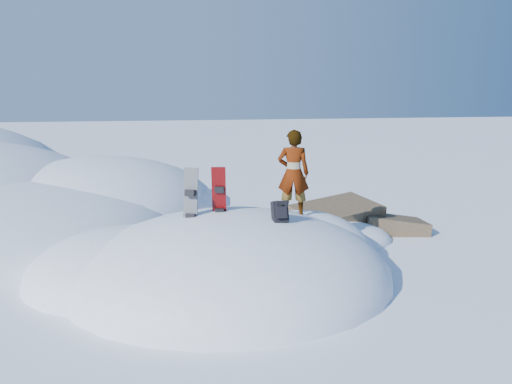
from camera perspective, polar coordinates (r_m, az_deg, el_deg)
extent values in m
plane|color=white|center=(10.97, -2.77, -10.10)|extent=(120.00, 120.00, 0.00)
ellipsoid|color=white|center=(10.97, -2.77, -10.10)|extent=(7.00, 6.00, 3.00)
ellipsoid|color=white|center=(11.46, -14.32, -9.50)|extent=(4.40, 4.00, 2.20)
ellipsoid|color=white|center=(12.07, 5.24, -8.09)|extent=(3.60, 3.20, 2.50)
ellipsoid|color=white|center=(16.28, -27.01, -4.14)|extent=(10.00, 9.00, 2.80)
ellipsoid|color=white|center=(18.17, -17.31, -1.86)|extent=(8.00, 8.00, 3.60)
ellipsoid|color=white|center=(15.21, -26.20, -5.10)|extent=(6.00, 5.00, 1.80)
cube|color=brown|center=(14.94, 9.09, -3.92)|extent=(2.82, 2.41, 1.62)
cube|color=brown|center=(15.26, 15.25, -4.64)|extent=(2.16, 1.80, 1.33)
cube|color=brown|center=(16.26, 9.62, -3.04)|extent=(2.08, 2.01, 1.10)
ellipsoid|color=white|center=(13.93, 8.94, -5.48)|extent=(3.20, 2.40, 1.00)
cube|color=#AD090C|center=(10.77, -4.22, -1.33)|extent=(0.34, 0.26, 1.62)
cube|color=black|center=(10.64, -4.21, 0.30)|extent=(0.22, 0.16, 0.14)
cube|color=black|center=(10.75, -4.17, -2.25)|extent=(0.22, 0.16, 0.14)
cube|color=black|center=(10.54, -7.52, -1.83)|extent=(0.39, 0.36, 1.69)
cube|color=black|center=(10.40, -7.54, -0.10)|extent=(0.24, 0.20, 0.15)
cube|color=black|center=(10.52, -7.47, -2.81)|extent=(0.24, 0.20, 0.15)
cube|color=black|center=(10.23, 2.73, -2.28)|extent=(0.33, 0.36, 0.48)
cube|color=black|center=(10.09, 2.92, -2.35)|extent=(0.22, 0.18, 0.26)
cylinder|color=black|center=(10.07, 2.36, -1.81)|extent=(0.04, 0.18, 0.33)
cylinder|color=black|center=(10.11, 3.43, -1.76)|extent=(0.04, 0.18, 0.33)
cube|color=black|center=(9.87, -15.72, -12.49)|extent=(0.70, 0.57, 0.17)
cube|color=black|center=(9.99, -14.02, -11.63)|extent=(0.39, 0.33, 0.11)
imported|color=slate|center=(11.22, 4.29, 2.16)|extent=(0.82, 0.66, 1.95)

